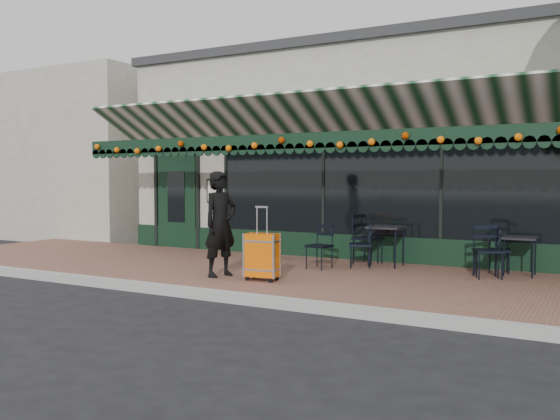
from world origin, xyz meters
The scene contains 15 objects.
ground centered at (0.00, 0.00, 0.00)m, with size 80.00×80.00×0.00m, color black.
sidewalk centered at (0.00, 2.00, 0.07)m, with size 18.00×4.00×0.15m, color brown.
curb centered at (0.00, -0.08, 0.07)m, with size 18.00×0.16×0.15m, color #9E9E99.
restaurant_building centered at (0.00, 7.84, 2.27)m, with size 12.00×9.60×4.50m.
neighbor_building_left centered at (-13.00, 8.00, 2.40)m, with size 12.00×8.00×4.80m, color #B6B3A0.
woman centered at (-1.51, 0.99, 1.02)m, with size 0.64×0.42×1.74m, color black.
suitcase centered at (-0.69, 0.96, 0.54)m, with size 0.55×0.35×1.17m.
cafe_table_a centered at (2.84, 3.47, 0.74)m, with size 0.53×0.53×0.65m.
cafe_table_b centered at (0.53, 3.43, 0.82)m, with size 0.60×0.60×0.74m.
chair_a_left centered at (2.37, 3.11, 0.56)m, with size 0.41×0.41×0.82m, color black, non-canonical shape.
chair_a_right centered at (2.49, 3.63, 0.53)m, with size 0.38×0.38×0.76m, color black, non-canonical shape.
chair_a_front centered at (2.41, 2.94, 0.59)m, with size 0.44×0.44×0.87m, color black, non-canonical shape.
chair_b_left centered at (0.17, 3.02, 0.56)m, with size 0.41×0.41×0.82m, color black, non-canonical shape.
chair_b_right centered at (0.12, 3.55, 0.63)m, with size 0.48×0.48×0.96m, color black, non-canonical shape.
chair_b_front centered at (-0.42, 2.53, 0.55)m, with size 0.40×0.40×0.81m, color black, non-canonical shape.
Camera 1 is at (4.06, -7.10, 1.77)m, focal length 38.00 mm.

